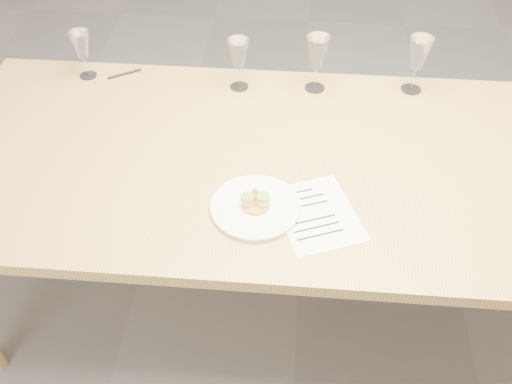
# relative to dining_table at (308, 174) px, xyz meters

# --- Properties ---
(ground) EXTENTS (7.00, 7.00, 0.00)m
(ground) POSITION_rel_dining_table_xyz_m (0.00, 0.00, -0.68)
(ground) COLOR slate
(ground) RESTS_ON ground
(dining_table) EXTENTS (2.40, 1.00, 0.75)m
(dining_table) POSITION_rel_dining_table_xyz_m (0.00, 0.00, 0.00)
(dining_table) COLOR tan
(dining_table) RESTS_ON ground
(dinner_plate) EXTENTS (0.26, 0.26, 0.07)m
(dinner_plate) POSITION_rel_dining_table_xyz_m (-0.15, -0.24, 0.08)
(dinner_plate) COLOR white
(dinner_plate) RESTS_ON dining_table
(recipe_sheet) EXTENTS (0.30, 0.34, 0.00)m
(recipe_sheet) POSITION_rel_dining_table_xyz_m (0.02, -0.24, 0.07)
(recipe_sheet) COLOR white
(recipe_sheet) RESTS_ON dining_table
(ballpoint_pen) EXTENTS (0.12, 0.08, 0.01)m
(ballpoint_pen) POSITION_rel_dining_table_xyz_m (-0.70, 0.42, 0.07)
(ballpoint_pen) COLOR black
(ballpoint_pen) RESTS_ON dining_table
(wine_glass_0) EXTENTS (0.07, 0.07, 0.18)m
(wine_glass_0) POSITION_rel_dining_table_xyz_m (-0.84, 0.40, 0.19)
(wine_glass_0) COLOR white
(wine_glass_0) RESTS_ON dining_table
(wine_glass_1) EXTENTS (0.08, 0.08, 0.19)m
(wine_glass_1) POSITION_rel_dining_table_xyz_m (-0.27, 0.38, 0.20)
(wine_glass_1) COLOR white
(wine_glass_1) RESTS_ON dining_table
(wine_glass_2) EXTENTS (0.08, 0.08, 0.21)m
(wine_glass_2) POSITION_rel_dining_table_xyz_m (0.01, 0.40, 0.21)
(wine_glass_2) COLOR white
(wine_glass_2) RESTS_ON dining_table
(wine_glass_3) EXTENTS (0.08, 0.08, 0.21)m
(wine_glass_3) POSITION_rel_dining_table_xyz_m (0.36, 0.42, 0.21)
(wine_glass_3) COLOR white
(wine_glass_3) RESTS_ON dining_table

